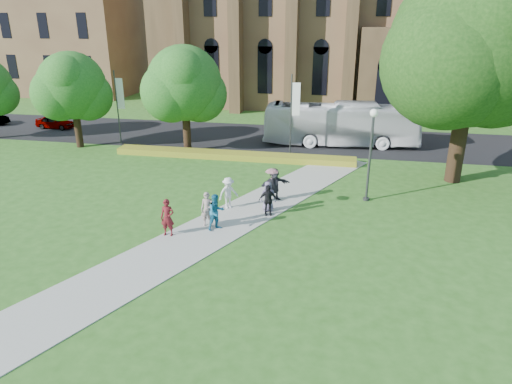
% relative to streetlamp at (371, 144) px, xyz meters
% --- Properties ---
extents(ground, '(160.00, 160.00, 0.00)m').
position_rel_streetlamp_xyz_m(ground, '(-7.50, -6.50, -3.30)').
color(ground, '#2B5B1B').
rests_on(ground, ground).
extents(road, '(160.00, 10.00, 0.02)m').
position_rel_streetlamp_xyz_m(road, '(-7.50, 13.50, -3.29)').
color(road, black).
rests_on(road, ground).
extents(footpath, '(15.58, 28.54, 0.04)m').
position_rel_streetlamp_xyz_m(footpath, '(-7.50, -5.50, -3.28)').
color(footpath, '#B2B2A8').
rests_on(footpath, ground).
extents(flower_hedge, '(18.00, 1.40, 0.45)m').
position_rel_streetlamp_xyz_m(flower_hedge, '(-9.50, 6.70, -3.07)').
color(flower_hedge, gold).
rests_on(flower_hedge, ground).
extents(building_west, '(22.00, 14.00, 18.30)m').
position_rel_streetlamp_xyz_m(building_west, '(-41.50, 35.50, 5.91)').
color(building_west, brown).
rests_on(building_west, ground).
extents(streetlamp, '(0.44, 0.44, 5.24)m').
position_rel_streetlamp_xyz_m(streetlamp, '(0.00, 0.00, 0.00)').
color(streetlamp, '#38383D').
rests_on(streetlamp, ground).
extents(large_tree, '(9.60, 9.60, 13.20)m').
position_rel_streetlamp_xyz_m(large_tree, '(5.50, 4.50, 5.07)').
color(large_tree, '#332114').
rests_on(large_tree, ground).
extents(street_tree_0, '(5.20, 5.20, 7.50)m').
position_rel_streetlamp_xyz_m(street_tree_0, '(-22.50, 7.50, 1.58)').
color(street_tree_0, '#332114').
rests_on(street_tree_0, ground).
extents(street_tree_1, '(5.60, 5.60, 8.05)m').
position_rel_streetlamp_xyz_m(street_tree_1, '(-13.50, 8.00, 1.93)').
color(street_tree_1, '#332114').
rests_on(street_tree_1, ground).
extents(banner_pole_0, '(0.70, 0.10, 6.00)m').
position_rel_streetlamp_xyz_m(banner_pole_0, '(-5.39, 8.70, 0.09)').
color(banner_pole_0, '#38383D').
rests_on(banner_pole_0, ground).
extents(banner_pole_1, '(0.70, 0.10, 6.00)m').
position_rel_streetlamp_xyz_m(banner_pole_1, '(-19.39, 8.70, 0.09)').
color(banner_pole_1, '#38383D').
rests_on(banner_pole_1, ground).
extents(tour_coach, '(12.64, 3.92, 3.47)m').
position_rel_streetlamp_xyz_m(tour_coach, '(-1.86, 12.14, -1.54)').
color(tour_coach, white).
rests_on(tour_coach, road).
extents(car_0, '(3.66, 1.63, 1.22)m').
position_rel_streetlamp_xyz_m(car_0, '(-28.43, 13.08, -2.66)').
color(car_0, gray).
rests_on(car_0, road).
extents(pedestrian_0, '(0.68, 0.47, 1.81)m').
position_rel_streetlamp_xyz_m(pedestrian_0, '(-9.40, -6.54, -2.35)').
color(pedestrian_0, '#5A1419').
rests_on(pedestrian_0, footpath).
extents(pedestrian_1, '(1.11, 1.11, 1.82)m').
position_rel_streetlamp_xyz_m(pedestrian_1, '(-7.31, -5.47, -2.35)').
color(pedestrian_1, '#1C678E').
rests_on(pedestrian_1, footpath).
extents(pedestrian_2, '(1.28, 1.22, 1.74)m').
position_rel_streetlamp_xyz_m(pedestrian_2, '(-7.42, -2.72, -2.38)').
color(pedestrian_2, silver).
rests_on(pedestrian_2, footpath).
extents(pedestrian_3, '(1.05, 0.68, 1.65)m').
position_rel_streetlamp_xyz_m(pedestrian_3, '(-5.16, -3.24, -2.43)').
color(pedestrian_3, black).
rests_on(pedestrian_3, footpath).
extents(pedestrian_4, '(0.93, 0.74, 1.66)m').
position_rel_streetlamp_xyz_m(pedestrian_4, '(-5.24, -2.72, -2.42)').
color(pedestrian_4, slate).
rests_on(pedestrian_4, footpath).
extents(pedestrian_5, '(1.75, 1.45, 1.88)m').
position_rel_streetlamp_xyz_m(pedestrian_5, '(-5.16, -1.07, -2.31)').
color(pedestrian_5, '#222229').
rests_on(pedestrian_5, footpath).
extents(pedestrian_6, '(0.69, 0.50, 1.76)m').
position_rel_streetlamp_xyz_m(pedestrian_6, '(-7.87, -5.15, -2.37)').
color(pedestrian_6, gray).
rests_on(pedestrian_6, footpath).
extents(parasol, '(0.74, 0.74, 0.61)m').
position_rel_streetlamp_xyz_m(parasol, '(-5.06, -2.62, -1.29)').
color(parasol, '#DB9A9C').
rests_on(parasol, pedestrian_4).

